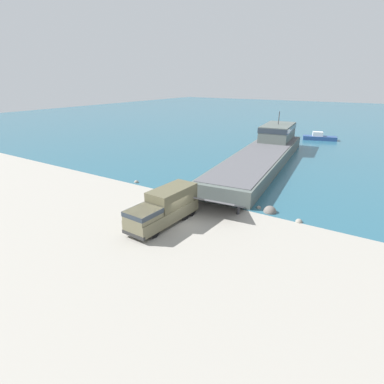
{
  "coord_description": "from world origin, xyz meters",
  "views": [
    {
      "loc": [
        14.82,
        -21.28,
        12.96
      ],
      "look_at": [
        -1.07,
        3.86,
        1.75
      ],
      "focal_mm": 28.0,
      "sensor_mm": 36.0,
      "label": 1
    }
  ],
  "objects_px": {
    "landing_craft": "(265,151)",
    "soldier_on_ramp": "(144,208)",
    "moored_boat_a": "(319,137)",
    "mooring_bollard": "(238,210)",
    "military_truck": "(164,207)"
  },
  "relations": [
    {
      "from": "military_truck",
      "to": "mooring_bollard",
      "type": "bearing_deg",
      "value": 141.18
    },
    {
      "from": "moored_boat_a",
      "to": "mooring_bollard",
      "type": "height_order",
      "value": "moored_boat_a"
    },
    {
      "from": "moored_boat_a",
      "to": "mooring_bollard",
      "type": "distance_m",
      "value": 47.03
    },
    {
      "from": "military_truck",
      "to": "moored_boat_a",
      "type": "xyz_separation_m",
      "value": [
        4.16,
        52.68,
        -1.03
      ]
    },
    {
      "from": "mooring_bollard",
      "to": "military_truck",
      "type": "bearing_deg",
      "value": -132.08
    },
    {
      "from": "soldier_on_ramp",
      "to": "mooring_bollard",
      "type": "bearing_deg",
      "value": -130.16
    },
    {
      "from": "military_truck",
      "to": "moored_boat_a",
      "type": "height_order",
      "value": "military_truck"
    },
    {
      "from": "military_truck",
      "to": "soldier_on_ramp",
      "type": "distance_m",
      "value": 2.6
    },
    {
      "from": "landing_craft",
      "to": "moored_boat_a",
      "type": "relative_size",
      "value": 5.4
    },
    {
      "from": "landing_craft",
      "to": "military_truck",
      "type": "bearing_deg",
      "value": -95.9
    },
    {
      "from": "landing_craft",
      "to": "mooring_bollard",
      "type": "height_order",
      "value": "landing_craft"
    },
    {
      "from": "military_truck",
      "to": "moored_boat_a",
      "type": "distance_m",
      "value": 52.85
    },
    {
      "from": "moored_boat_a",
      "to": "mooring_bollard",
      "type": "bearing_deg",
      "value": -14.28
    },
    {
      "from": "landing_craft",
      "to": "soldier_on_ramp",
      "type": "xyz_separation_m",
      "value": [
        -2.5,
        -28.14,
        -0.76
      ]
    },
    {
      "from": "landing_craft",
      "to": "soldier_on_ramp",
      "type": "distance_m",
      "value": 28.26
    }
  ]
}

